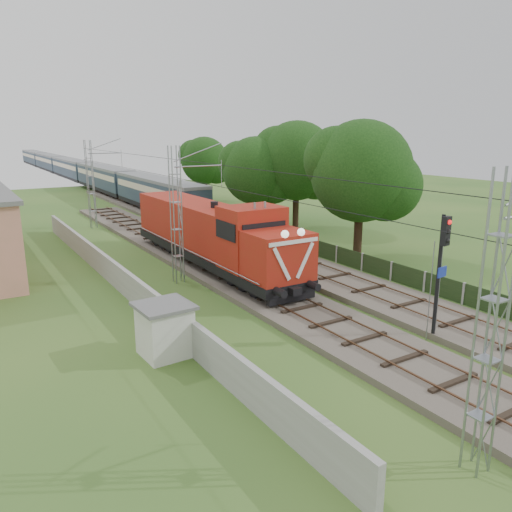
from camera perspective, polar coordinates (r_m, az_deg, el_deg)
ground at (r=22.21m, az=11.08°, el=-9.50°), size 140.00×140.00×0.00m
track_main at (r=27.31m, az=1.15°, el=-4.26°), size 4.20×70.00×0.45m
track_side at (r=40.58m, az=-2.82°, el=1.86°), size 4.20×80.00×0.45m
catenary at (r=29.38m, az=-9.00°, el=4.65°), size 3.31×70.00×8.00m
boundary_wall at (r=28.97m, az=-15.24°, el=-2.51°), size 0.25×40.00×1.50m
fence at (r=29.48m, az=18.73°, el=-2.79°), size 0.12×32.00×1.20m
locomotive at (r=32.27m, az=-5.13°, el=2.60°), size 3.23×18.46×4.69m
coach_rake at (r=95.84m, az=-20.32°, el=9.44°), size 2.83×105.78×3.27m
signal_post at (r=22.02m, az=20.50°, el=0.02°), size 0.61×0.47×5.49m
relay_hut at (r=20.46m, az=-10.38°, el=-8.25°), size 2.19×2.19×2.16m
tree_a at (r=35.74m, az=12.05°, el=9.32°), size 7.41×7.06×9.60m
tree_b at (r=46.16m, az=4.77°, el=10.69°), size 7.50×7.14×9.72m
tree_c at (r=45.93m, az=0.09°, el=9.64°), size 6.43×6.13×8.34m
tree_d at (r=64.55m, az=-5.83°, el=10.74°), size 6.25×5.95×8.10m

